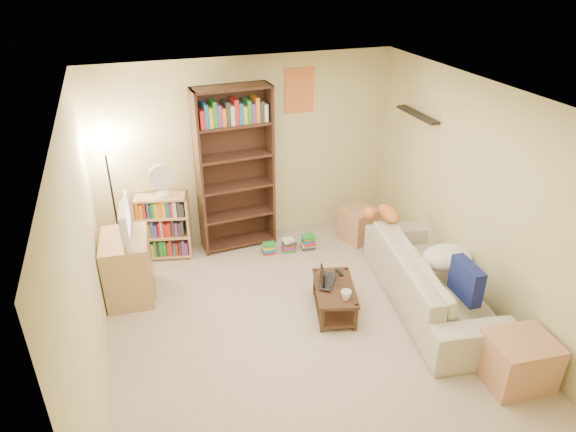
{
  "coord_description": "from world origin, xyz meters",
  "views": [
    {
      "loc": [
        -1.53,
        -4.0,
        3.65
      ],
      "look_at": [
        0.05,
        0.71,
        1.05
      ],
      "focal_mm": 32.0,
      "sensor_mm": 36.0,
      "label": 1
    }
  ],
  "objects_px": {
    "end_cabinet": "(518,361)",
    "television": "(120,222)",
    "floor_lamp": "(108,172)",
    "desk_fan": "(162,180)",
    "short_bookshelf": "(163,227)",
    "tall_bookshelf": "(235,166)",
    "laptop": "(332,282)",
    "tabby_cat": "(385,213)",
    "coffee_table": "(334,297)",
    "tv_stand": "(128,267)",
    "mug": "(346,295)",
    "side_table": "(358,224)",
    "sofa": "(432,279)"
  },
  "relations": [
    {
      "from": "end_cabinet",
      "to": "television",
      "type": "bearing_deg",
      "value": 142.53
    },
    {
      "from": "tabby_cat",
      "to": "tall_bookshelf",
      "type": "xyz_separation_m",
      "value": [
        -1.61,
        1.11,
        0.4
      ]
    },
    {
      "from": "laptop",
      "to": "tall_bookshelf",
      "type": "height_order",
      "value": "tall_bookshelf"
    },
    {
      "from": "tabby_cat",
      "to": "coffee_table",
      "type": "distance_m",
      "value": 1.3
    },
    {
      "from": "end_cabinet",
      "to": "tall_bookshelf",
      "type": "bearing_deg",
      "value": 119.33
    },
    {
      "from": "tabby_cat",
      "to": "television",
      "type": "xyz_separation_m",
      "value": [
        -3.09,
        0.35,
        0.23
      ]
    },
    {
      "from": "desk_fan",
      "to": "side_table",
      "type": "bearing_deg",
      "value": -8.07
    },
    {
      "from": "laptop",
      "to": "short_bookshelf",
      "type": "height_order",
      "value": "short_bookshelf"
    },
    {
      "from": "laptop",
      "to": "desk_fan",
      "type": "distance_m",
      "value": 2.45
    },
    {
      "from": "laptop",
      "to": "end_cabinet",
      "type": "bearing_deg",
      "value": -107.83
    },
    {
      "from": "sofa",
      "to": "television",
      "type": "xyz_separation_m",
      "value": [
        -3.25,
        1.26,
        0.65
      ]
    },
    {
      "from": "tv_stand",
      "to": "end_cabinet",
      "type": "bearing_deg",
      "value": -33.18
    },
    {
      "from": "tabby_cat",
      "to": "laptop",
      "type": "distance_m",
      "value": 1.22
    },
    {
      "from": "mug",
      "to": "tv_stand",
      "type": "distance_m",
      "value": 2.52
    },
    {
      "from": "tv_stand",
      "to": "floor_lamp",
      "type": "bearing_deg",
      "value": 98.88
    },
    {
      "from": "side_table",
      "to": "short_bookshelf",
      "type": "bearing_deg",
      "value": 171.13
    },
    {
      "from": "short_bookshelf",
      "to": "end_cabinet",
      "type": "distance_m",
      "value": 4.39
    },
    {
      "from": "tabby_cat",
      "to": "desk_fan",
      "type": "relative_size",
      "value": 1.21
    },
    {
      "from": "tabby_cat",
      "to": "end_cabinet",
      "type": "height_order",
      "value": "tabby_cat"
    },
    {
      "from": "short_bookshelf",
      "to": "desk_fan",
      "type": "xyz_separation_m",
      "value": [
        0.05,
        -0.04,
        0.67
      ]
    },
    {
      "from": "tabby_cat",
      "to": "short_bookshelf",
      "type": "height_order",
      "value": "short_bookshelf"
    },
    {
      "from": "laptop",
      "to": "floor_lamp",
      "type": "height_order",
      "value": "floor_lamp"
    },
    {
      "from": "coffee_table",
      "to": "tv_stand",
      "type": "distance_m",
      "value": 2.4
    },
    {
      "from": "desk_fan",
      "to": "laptop",
      "type": "bearing_deg",
      "value": -46.83
    },
    {
      "from": "sofa",
      "to": "tall_bookshelf",
      "type": "distance_m",
      "value": 2.81
    },
    {
      "from": "tall_bookshelf",
      "to": "laptop",
      "type": "bearing_deg",
      "value": -72.95
    },
    {
      "from": "floor_lamp",
      "to": "desk_fan",
      "type": "bearing_deg",
      "value": -2.15
    },
    {
      "from": "tall_bookshelf",
      "to": "end_cabinet",
      "type": "xyz_separation_m",
      "value": [
        1.87,
        -3.32,
        -0.91
      ]
    },
    {
      "from": "mug",
      "to": "television",
      "type": "relative_size",
      "value": 0.16
    },
    {
      "from": "short_bookshelf",
      "to": "desk_fan",
      "type": "relative_size",
      "value": 2.02
    },
    {
      "from": "tall_bookshelf",
      "to": "television",
      "type": "bearing_deg",
      "value": -156.5
    },
    {
      "from": "mug",
      "to": "tv_stand",
      "type": "height_order",
      "value": "tv_stand"
    },
    {
      "from": "sofa",
      "to": "side_table",
      "type": "distance_m",
      "value": 1.62
    },
    {
      "from": "tv_stand",
      "to": "floor_lamp",
      "type": "distance_m",
      "value": 1.16
    },
    {
      "from": "sofa",
      "to": "floor_lamp",
      "type": "height_order",
      "value": "floor_lamp"
    },
    {
      "from": "tall_bookshelf",
      "to": "desk_fan",
      "type": "distance_m",
      "value": 0.94
    },
    {
      "from": "desk_fan",
      "to": "short_bookshelf",
      "type": "bearing_deg",
      "value": 138.08
    },
    {
      "from": "end_cabinet",
      "to": "tv_stand",
      "type": "bearing_deg",
      "value": 142.53
    },
    {
      "from": "tall_bookshelf",
      "to": "end_cabinet",
      "type": "relative_size",
      "value": 3.7
    },
    {
      "from": "floor_lamp",
      "to": "end_cabinet",
      "type": "height_order",
      "value": "floor_lamp"
    },
    {
      "from": "mug",
      "to": "tall_bookshelf",
      "type": "xyz_separation_m",
      "value": [
        -0.68,
        2.06,
        0.76
      ]
    },
    {
      "from": "coffee_table",
      "to": "television",
      "type": "height_order",
      "value": "television"
    },
    {
      "from": "coffee_table",
      "to": "laptop",
      "type": "height_order",
      "value": "laptop"
    },
    {
      "from": "mug",
      "to": "short_bookshelf",
      "type": "height_order",
      "value": "short_bookshelf"
    },
    {
      "from": "sofa",
      "to": "mug",
      "type": "relative_size",
      "value": 20.83
    },
    {
      "from": "tv_stand",
      "to": "floor_lamp",
      "type": "height_order",
      "value": "floor_lamp"
    },
    {
      "from": "tall_bookshelf",
      "to": "tabby_cat",
      "type": "bearing_deg",
      "value": -38.01
    },
    {
      "from": "mug",
      "to": "floor_lamp",
      "type": "xyz_separation_m",
      "value": [
        -2.22,
        2.04,
        0.89
      ]
    },
    {
      "from": "sofa",
      "to": "tall_bookshelf",
      "type": "height_order",
      "value": "tall_bookshelf"
    },
    {
      "from": "coffee_table",
      "to": "tabby_cat",
      "type": "bearing_deg",
      "value": 51.31
    }
  ]
}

